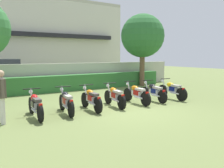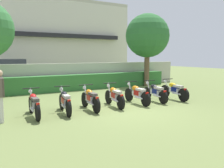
% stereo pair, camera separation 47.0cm
% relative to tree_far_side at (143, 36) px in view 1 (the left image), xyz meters
% --- Properties ---
extents(ground, '(60.00, 60.00, 0.00)m').
position_rel_tree_far_side_xyz_m(ground, '(-5.50, -5.79, -3.47)').
color(ground, olive).
extents(building, '(18.56, 6.50, 7.41)m').
position_rel_tree_far_side_xyz_m(building, '(-5.50, 11.09, 0.24)').
color(building, beige).
rests_on(building, ground).
extents(compound_wall, '(17.63, 0.30, 1.64)m').
position_rel_tree_far_side_xyz_m(compound_wall, '(-5.50, 1.23, -2.65)').
color(compound_wall, '#BCB7A8').
rests_on(compound_wall, ground).
extents(hedge_row, '(14.10, 0.70, 0.96)m').
position_rel_tree_far_side_xyz_m(hedge_row, '(-5.50, 0.53, -2.99)').
color(hedge_row, '#337033').
rests_on(hedge_row, ground).
extents(tree_far_side, '(3.01, 3.01, 5.00)m').
position_rel_tree_far_side_xyz_m(tree_far_side, '(0.00, 0.00, 0.00)').
color(tree_far_side, brown).
rests_on(tree_far_side, ground).
extents(motorcycle_in_row_0, '(0.60, 1.95, 0.96)m').
position_rel_tree_far_side_xyz_m(motorcycle_in_row_0, '(-8.78, -4.77, -3.02)').
color(motorcycle_in_row_0, black).
rests_on(motorcycle_in_row_0, ground).
extents(motorcycle_in_row_1, '(0.60, 1.87, 0.97)m').
position_rel_tree_far_side_xyz_m(motorcycle_in_row_1, '(-7.68, -4.81, -3.02)').
color(motorcycle_in_row_1, black).
rests_on(motorcycle_in_row_1, ground).
extents(motorcycle_in_row_2, '(0.60, 1.85, 0.97)m').
position_rel_tree_far_side_xyz_m(motorcycle_in_row_2, '(-6.65, -4.82, -3.02)').
color(motorcycle_in_row_2, black).
rests_on(motorcycle_in_row_2, ground).
extents(motorcycle_in_row_3, '(0.60, 1.85, 0.96)m').
position_rel_tree_far_side_xyz_m(motorcycle_in_row_3, '(-5.52, -4.77, -3.02)').
color(motorcycle_in_row_3, black).
rests_on(motorcycle_in_row_3, ground).
extents(motorcycle_in_row_4, '(0.60, 1.96, 0.96)m').
position_rel_tree_far_side_xyz_m(motorcycle_in_row_4, '(-4.35, -4.77, -3.02)').
color(motorcycle_in_row_4, black).
rests_on(motorcycle_in_row_4, ground).
extents(motorcycle_in_row_5, '(0.60, 1.88, 0.95)m').
position_rel_tree_far_side_xyz_m(motorcycle_in_row_5, '(-3.31, -4.77, -3.02)').
color(motorcycle_in_row_5, black).
rests_on(motorcycle_in_row_5, ground).
extents(motorcycle_in_row_6, '(0.60, 1.96, 0.98)m').
position_rel_tree_far_side_xyz_m(motorcycle_in_row_6, '(-2.20, -4.87, -3.01)').
color(motorcycle_in_row_6, black).
rests_on(motorcycle_in_row_6, ground).
extents(inspector_person, '(0.23, 0.68, 1.69)m').
position_rel_tree_far_side_xyz_m(inspector_person, '(-9.84, -4.94, -2.47)').
color(inspector_person, silver).
rests_on(inspector_person, ground).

